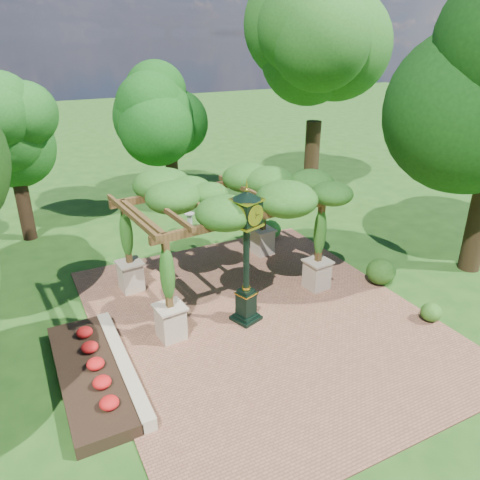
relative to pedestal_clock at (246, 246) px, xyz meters
name	(u,v)px	position (x,y,z in m)	size (l,w,h in m)	color
ground	(277,335)	(0.48, -1.14, -2.64)	(120.00, 120.00, 0.00)	#1E4714
brick_plaza	(261,318)	(0.48, -0.14, -2.62)	(10.00, 12.00, 0.04)	brown
border_wall	(123,365)	(-4.12, -0.64, -2.44)	(0.35, 5.00, 0.40)	#C6B793
flower_bed	(89,375)	(-5.02, -0.64, -2.46)	(1.50, 5.00, 0.36)	red
pedestal_clock	(246,246)	(0.00, 0.00, 0.00)	(1.10, 1.10, 4.41)	black
pergola	(223,200)	(0.24, 2.14, 0.76)	(6.94, 4.71, 4.15)	tan
sundial	(190,223)	(1.13, 7.79, -2.25)	(0.57, 0.57, 0.88)	gray
shrub_front	(431,312)	(5.23, -2.72, -2.30)	(0.66, 0.66, 0.60)	#2B5B1A
shrub_mid	(381,272)	(5.50, -0.11, -2.13)	(1.05, 1.05, 0.94)	#214914
shrub_back	(271,230)	(4.01, 5.29, -2.19)	(0.91, 0.91, 0.82)	#276C1F
tree_west_far	(9,128)	(-5.60, 10.26, 2.26)	(3.11, 3.11, 7.18)	black
tree_north	(168,105)	(1.88, 12.13, 2.52)	(3.78, 3.78, 7.53)	black
tree_east_far	(318,54)	(8.87, 9.26, 4.87)	(5.42, 5.42, 10.93)	#312313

